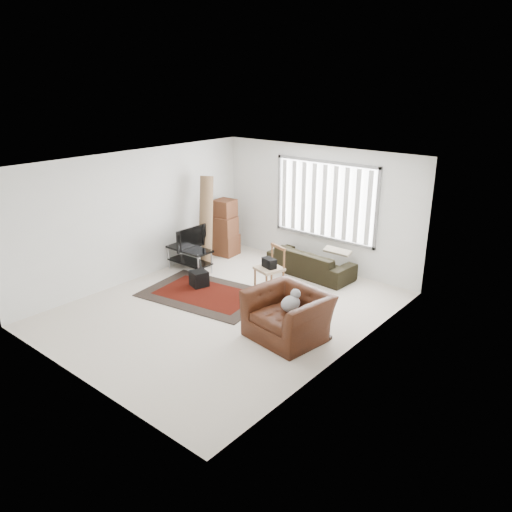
{
  "coord_description": "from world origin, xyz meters",
  "views": [
    {
      "loc": [
        5.79,
        -6.09,
        4.07
      ],
      "look_at": [
        0.43,
        0.35,
        1.05
      ],
      "focal_mm": 35.0,
      "sensor_mm": 36.0,
      "label": 1
    }
  ],
  "objects": [
    {
      "name": "sofa",
      "position": [
        0.23,
        2.45,
        0.37
      ],
      "size": [
        1.97,
        0.95,
        0.74
      ],
      "primitive_type": "imported",
      "rotation": [
        0.0,
        0.0,
        3.08
      ],
      "color": "black",
      "rests_on": "ground"
    },
    {
      "name": "rolled_rug",
      "position": [
        -1.98,
        1.49,
        1.01
      ],
      "size": [
        0.59,
        0.73,
        2.03
      ],
      "primitive_type": "cylinder",
      "rotation": [
        -0.19,
        0.0,
        0.51
      ],
      "color": "brown",
      "rests_on": "ground"
    },
    {
      "name": "room",
      "position": [
        0.03,
        0.51,
        1.76
      ],
      "size": [
        6.0,
        6.02,
        2.71
      ],
      "color": "beige",
      "rests_on": "ground"
    },
    {
      "name": "moving_boxes",
      "position": [
        -2.09,
        2.22,
        0.63
      ],
      "size": [
        0.59,
        0.55,
        1.34
      ],
      "color": "brown",
      "rests_on": "ground"
    },
    {
      "name": "side_chair",
      "position": [
        0.06,
        1.24,
        0.5
      ],
      "size": [
        0.6,
        0.6,
        0.9
      ],
      "rotation": [
        0.0,
        0.0,
        -0.29
      ],
      "color": "tan",
      "rests_on": "ground"
    },
    {
      "name": "armchair",
      "position": [
        1.5,
        -0.12,
        0.46
      ],
      "size": [
        1.37,
        1.23,
        0.91
      ],
      "rotation": [
        0.0,
        0.0,
        -0.15
      ],
      "color": "#3B190C",
      "rests_on": "ground"
    },
    {
      "name": "persian_rug",
      "position": [
        -0.75,
        0.22,
        0.01
      ],
      "size": [
        2.62,
        1.95,
        0.02
      ],
      "color": "black",
      "rests_on": "ground"
    },
    {
      "name": "white_flatpack",
      "position": [
        -2.15,
        1.18,
        0.32
      ],
      "size": [
        0.5,
        0.21,
        0.63
      ],
      "primitive_type": "cube",
      "rotation": [
        -0.18,
        0.0,
        0.06
      ],
      "color": "silver",
      "rests_on": "ground"
    },
    {
      "name": "tv",
      "position": [
        -1.95,
        0.93,
        0.77
      ],
      "size": [
        0.11,
        0.85,
        0.49
      ],
      "primitive_type": "imported",
      "rotation": [
        0.0,
        0.0,
        1.57
      ],
      "color": "black",
      "rests_on": "tv_stand"
    },
    {
      "name": "tv_stand",
      "position": [
        -1.95,
        0.93,
        0.38
      ],
      "size": [
        1.05,
        0.47,
        0.52
      ],
      "color": "black",
      "rests_on": "ground"
    },
    {
      "name": "subwoofer",
      "position": [
        -1.14,
        0.42,
        0.18
      ],
      "size": [
        0.4,
        0.4,
        0.32
      ],
      "primitive_type": "cube",
      "rotation": [
        0.0,
        0.0,
        -0.32
      ],
      "color": "black",
      "rests_on": "persian_rug"
    }
  ]
}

